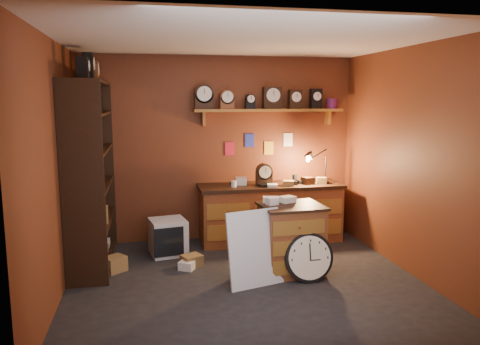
% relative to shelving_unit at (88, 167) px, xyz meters
% --- Properties ---
extents(floor, '(4.00, 4.00, 0.00)m').
position_rel_shelving_unit_xyz_m(floor, '(1.79, -0.98, -1.25)').
color(floor, black).
rests_on(floor, ground).
extents(room_shell, '(4.02, 3.62, 2.71)m').
position_rel_shelving_unit_xyz_m(room_shell, '(1.84, -0.87, 0.47)').
color(room_shell, brown).
rests_on(room_shell, ground).
extents(shelving_unit, '(0.47, 1.60, 2.58)m').
position_rel_shelving_unit_xyz_m(shelving_unit, '(0.00, 0.00, 0.00)').
color(shelving_unit, black).
rests_on(shelving_unit, ground).
extents(workbench, '(2.11, 0.66, 1.36)m').
position_rel_shelving_unit_xyz_m(workbench, '(2.49, 0.49, -0.78)').
color(workbench, brown).
rests_on(workbench, ground).
extents(low_cabinet, '(0.77, 0.66, 0.92)m').
position_rel_shelving_unit_xyz_m(low_cabinet, '(2.40, -0.79, -0.80)').
color(low_cabinet, brown).
rests_on(low_cabinet, ground).
extents(big_round_clock, '(0.57, 0.18, 0.57)m').
position_rel_shelving_unit_xyz_m(big_round_clock, '(2.51, -1.10, -0.97)').
color(big_round_clock, black).
rests_on(big_round_clock, ground).
extents(white_panel, '(0.68, 0.35, 0.87)m').
position_rel_shelving_unit_xyz_m(white_panel, '(1.88, -1.09, -1.25)').
color(white_panel, silver).
rests_on(white_panel, ground).
extents(mini_fridge, '(0.53, 0.55, 0.48)m').
position_rel_shelving_unit_xyz_m(mini_fridge, '(0.97, 0.18, -1.01)').
color(mini_fridge, silver).
rests_on(mini_fridge, ground).
extents(floor_box_a, '(0.30, 0.28, 0.15)m').
position_rel_shelving_unit_xyz_m(floor_box_a, '(1.24, -0.36, -1.18)').
color(floor_box_a, olive).
rests_on(floor_box_a, ground).
extents(floor_box_b, '(0.26, 0.27, 0.11)m').
position_rel_shelving_unit_xyz_m(floor_box_b, '(1.18, -0.43, -1.20)').
color(floor_box_b, white).
rests_on(floor_box_b, ground).
extents(floor_box_c, '(0.32, 0.32, 0.19)m').
position_rel_shelving_unit_xyz_m(floor_box_c, '(0.30, -0.35, -1.16)').
color(floor_box_c, olive).
rests_on(floor_box_c, ground).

